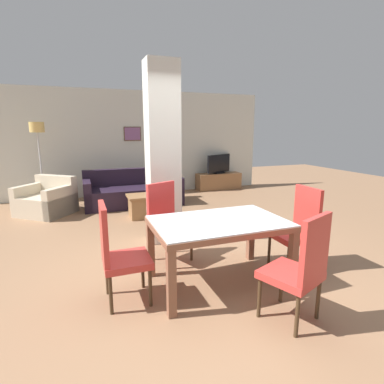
% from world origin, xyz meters
% --- Properties ---
extents(ground_plane, '(18.00, 18.00, 0.00)m').
position_xyz_m(ground_plane, '(0.00, 0.00, 0.00)').
color(ground_plane, '#8E6749').
extents(back_wall, '(7.20, 0.09, 2.70)m').
position_xyz_m(back_wall, '(-0.00, 5.17, 1.35)').
color(back_wall, silver).
rests_on(back_wall, ground_plane).
extents(divider_pillar, '(0.48, 0.38, 2.70)m').
position_xyz_m(divider_pillar, '(-0.21, 1.55, 1.35)').
color(divider_pillar, silver).
rests_on(divider_pillar, ground_plane).
extents(dining_table, '(1.46, 0.95, 0.74)m').
position_xyz_m(dining_table, '(0.00, 0.00, 0.59)').
color(dining_table, brown).
rests_on(dining_table, ground_plane).
extents(dining_chair_head_left, '(0.46, 0.46, 1.03)m').
position_xyz_m(dining_chair_head_left, '(-1.11, 0.00, 0.55)').
color(dining_chair_head_left, red).
rests_on(dining_chair_head_left, ground_plane).
extents(dining_chair_far_left, '(0.61, 0.61, 1.03)m').
position_xyz_m(dining_chair_far_left, '(-0.36, 0.84, 0.55)').
color(dining_chair_far_left, red).
rests_on(dining_chair_far_left, ground_plane).
extents(dining_chair_near_right, '(0.60, 0.60, 1.03)m').
position_xyz_m(dining_chair_near_right, '(0.36, -0.90, 0.55)').
color(dining_chair_near_right, '#C23530').
rests_on(dining_chair_near_right, ground_plane).
extents(dining_chair_head_right, '(0.46, 0.46, 1.03)m').
position_xyz_m(dining_chair_head_right, '(1.10, 0.00, 0.55)').
color(dining_chair_head_right, red).
rests_on(dining_chair_head_right, ground_plane).
extents(sofa, '(2.17, 0.94, 0.80)m').
position_xyz_m(sofa, '(-0.29, 3.99, 0.28)').
color(sofa, black).
rests_on(sofa, ground_plane).
extents(armchair, '(1.27, 1.25, 0.76)m').
position_xyz_m(armchair, '(-2.09, 3.80, 0.27)').
color(armchair, beige).
rests_on(armchair, ground_plane).
extents(coffee_table, '(0.57, 0.53, 0.45)m').
position_xyz_m(coffee_table, '(-0.29, 2.89, 0.23)').
color(coffee_table, '#966941').
rests_on(coffee_table, ground_plane).
extents(bottle, '(0.07, 0.07, 0.27)m').
position_xyz_m(bottle, '(-0.19, 2.79, 0.55)').
color(bottle, '#B2B7BC').
rests_on(bottle, coffee_table).
extents(tv_stand, '(1.30, 0.40, 0.47)m').
position_xyz_m(tv_stand, '(2.33, 4.89, 0.23)').
color(tv_stand, '#90623D').
rests_on(tv_stand, ground_plane).
extents(tv_screen, '(0.86, 0.43, 0.54)m').
position_xyz_m(tv_screen, '(2.33, 4.89, 0.73)').
color(tv_screen, black).
rests_on(tv_screen, tv_stand).
extents(floor_lamp, '(0.30, 0.30, 1.87)m').
position_xyz_m(floor_lamp, '(-2.21, 4.49, 1.57)').
color(floor_lamp, '#B7B7BC').
rests_on(floor_lamp, ground_plane).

